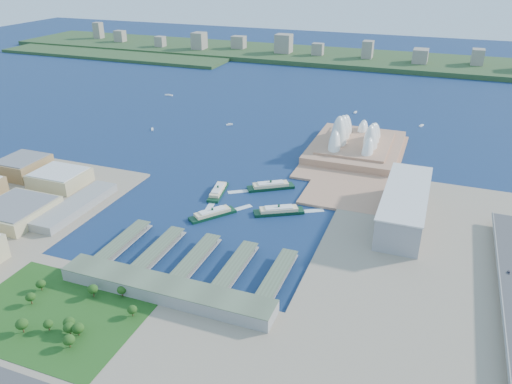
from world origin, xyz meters
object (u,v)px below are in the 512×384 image
at_px(ferry_c, 212,212).
at_px(opera_house, 357,132).
at_px(ferry_d, 279,209).
at_px(toaster_building, 404,206).
at_px(ferry_a, 218,190).
at_px(ferry_b, 271,184).
at_px(car_c, 509,272).

bearing_deg(ferry_c, opera_house, -76.02).
bearing_deg(ferry_c, ferry_d, -116.16).
distance_m(toaster_building, ferry_a, 226.46).
xyz_separation_m(opera_house, ferry_c, (-116.59, -263.13, -26.69)).
distance_m(opera_house, ferry_b, 188.12).
bearing_deg(toaster_building, ferry_d, -167.92).
bearing_deg(opera_house, ferry_b, -114.84).
distance_m(toaster_building, ferry_c, 216.55).
height_order(ferry_a, car_c, car_c).
bearing_deg(ferry_c, ferry_b, -74.29).
height_order(toaster_building, ferry_c, toaster_building).
bearing_deg(ferry_b, opera_house, 121.99).
height_order(ferry_a, ferry_d, ferry_d).
xyz_separation_m(ferry_a, ferry_d, (88.57, -23.43, 0.28)).
relative_size(ferry_a, car_c, 11.38).
relative_size(ferry_b, ferry_c, 1.08).
bearing_deg(car_c, ferry_c, 174.97).
bearing_deg(ferry_c, ferry_a, -33.49).
relative_size(opera_house, ferry_c, 3.20).
bearing_deg(ferry_b, ferry_d, -6.00).
bearing_deg(car_c, ferry_d, 165.68).
bearing_deg(ferry_d, ferry_c, 86.48).
xyz_separation_m(opera_house, car_c, (191.00, -290.20, -16.44)).
relative_size(opera_house, toaster_building, 1.16).
bearing_deg(toaster_building, car_c, -41.77).
distance_m(ferry_a, ferry_c, 60.34).
relative_size(toaster_building, ferry_d, 2.65).
bearing_deg(toaster_building, ferry_b, 169.57).
bearing_deg(ferry_d, ferry_b, -2.31).
xyz_separation_m(opera_house, ferry_d, (-47.29, -229.38, -26.46)).
distance_m(toaster_building, ferry_d, 141.20).
distance_m(ferry_d, car_c, 246.13).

